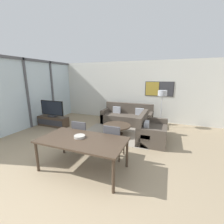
# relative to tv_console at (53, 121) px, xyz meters

# --- Properties ---
(ground_plane) EXTENTS (24.00, 24.00, 0.00)m
(ground_plane) POSITION_rel_tv_console_xyz_m (2.81, -3.24, -0.21)
(ground_plane) COLOR #9E896B
(wall_back) EXTENTS (8.19, 0.09, 2.80)m
(wall_back) POSITION_rel_tv_console_xyz_m (2.84, 2.30, 1.19)
(wall_back) COLOR silver
(wall_back) RESTS_ON ground_plane
(window_wall_left) EXTENTS (0.07, 5.55, 2.80)m
(window_wall_left) POSITION_rel_tv_console_xyz_m (-0.77, -0.47, 1.32)
(window_wall_left) COLOR silver
(window_wall_left) RESTS_ON ground_plane
(area_rug) EXTENTS (2.57, 1.76, 0.01)m
(area_rug) POSITION_rel_tv_console_xyz_m (2.87, 0.13, -0.21)
(area_rug) COLOR gray
(area_rug) RESTS_ON ground_plane
(tv_console) EXTENTS (1.38, 0.42, 0.42)m
(tv_console) POSITION_rel_tv_console_xyz_m (0.00, 0.00, 0.00)
(tv_console) COLOR #423326
(tv_console) RESTS_ON ground_plane
(television) EXTENTS (1.13, 0.20, 0.69)m
(television) POSITION_rel_tv_console_xyz_m (0.00, 0.00, 0.55)
(television) COLOR #2D2D33
(television) RESTS_ON tv_console
(sofa_main) EXTENTS (2.23, 0.87, 0.90)m
(sofa_main) POSITION_rel_tv_console_xyz_m (2.87, 1.54, 0.08)
(sofa_main) COLOR #51473D
(sofa_main) RESTS_ON ground_plane
(sofa_side) EXTENTS (0.87, 1.46, 0.90)m
(sofa_side) POSITION_rel_tv_console_xyz_m (4.10, 0.04, 0.08)
(sofa_side) COLOR #51473D
(sofa_side) RESTS_ON ground_plane
(coffee_table) EXTENTS (1.03, 1.03, 0.35)m
(coffee_table) POSITION_rel_tv_console_xyz_m (2.87, 0.13, 0.05)
(coffee_table) COLOR #423326
(coffee_table) RESTS_ON ground_plane
(dining_table) EXTENTS (1.94, 1.01, 0.73)m
(dining_table) POSITION_rel_tv_console_xyz_m (2.89, -2.21, 0.46)
(dining_table) COLOR #423326
(dining_table) RESTS_ON ground_plane
(dining_chair_left) EXTENTS (0.46, 0.46, 0.91)m
(dining_chair_left) POSITION_rel_tv_console_xyz_m (2.41, -1.50, 0.30)
(dining_chair_left) COLOR #4C4C51
(dining_chair_left) RESTS_ON ground_plane
(dining_chair_centre) EXTENTS (0.46, 0.46, 0.91)m
(dining_chair_centre) POSITION_rel_tv_console_xyz_m (3.37, -1.52, 0.30)
(dining_chair_centre) COLOR #4C4C51
(dining_chair_centre) RESTS_ON ground_plane
(fruit_bowl) EXTENTS (0.25, 0.25, 0.05)m
(fruit_bowl) POSITION_rel_tv_console_xyz_m (2.78, -2.15, 0.56)
(fruit_bowl) COLOR #B7B2A8
(fruit_bowl) RESTS_ON dining_table
(floor_lamp) EXTENTS (0.36, 0.36, 1.54)m
(floor_lamp) POSITION_rel_tv_console_xyz_m (4.32, 1.58, 1.11)
(floor_lamp) COLOR #2D2D33
(floor_lamp) RESTS_ON ground_plane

